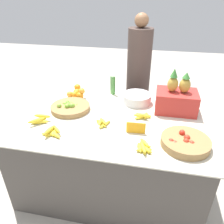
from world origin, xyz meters
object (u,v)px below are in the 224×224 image
Objects in this scene: lime_bowl at (70,107)px; tomato_basket at (185,142)px; produce_crate at (176,99)px; vendor_person at (138,84)px; price_sign at (136,128)px; metal_bowl at (137,98)px.

tomato_basket is (1.05, -0.36, 0.00)m from lime_bowl.
produce_crate is (1.00, 0.19, 0.10)m from lime_bowl.
vendor_person reaches higher than tomato_basket.
price_sign is at bearing 166.84° from tomato_basket.
metal_bowl is at bearing -85.70° from vendor_person.
metal_bowl reaches higher than lime_bowl.
produce_crate reaches higher than lime_bowl.
vendor_person reaches higher than lime_bowl.
price_sign is (0.05, -0.56, 0.00)m from metal_bowl.
lime_bowl is 1.03× the size of tomato_basket.
tomato_basket is 2.35× the size of price_sign.
vendor_person reaches higher than price_sign.
price_sign reaches higher than metal_bowl.
lime_bowl is at bearing -169.32° from produce_crate.
tomato_basket is at bearing -84.88° from produce_crate.
price_sign is at bearing -22.02° from lime_bowl.
tomato_basket is at bearing -18.91° from lime_bowl.
price_sign reaches higher than tomato_basket.
vendor_person is (-0.05, 0.65, -0.10)m from metal_bowl.
vendor_person is at bearing 110.30° from tomato_basket.
price_sign reaches higher than lime_bowl.
tomato_basket is 0.56m from produce_crate.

